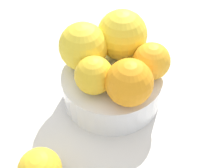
# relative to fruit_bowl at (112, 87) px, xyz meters

# --- Properties ---
(ground_plane) EXTENTS (1.10, 1.10, 0.02)m
(ground_plane) POSITION_rel_fruit_bowl_xyz_m (0.00, 0.00, -0.04)
(ground_plane) COLOR silver
(fruit_bowl) EXTENTS (0.17, 0.17, 0.06)m
(fruit_bowl) POSITION_rel_fruit_bowl_xyz_m (0.00, 0.00, 0.00)
(fruit_bowl) COLOR white
(fruit_bowl) RESTS_ON ground_plane
(orange_in_bowl_0) EXTENTS (0.08, 0.08, 0.08)m
(orange_in_bowl_0) POSITION_rel_fruit_bowl_xyz_m (0.05, -0.01, 0.07)
(orange_in_bowl_0) COLOR yellow
(orange_in_bowl_0) RESTS_ON fruit_bowl
(orange_in_bowl_1) EXTENTS (0.06, 0.06, 0.06)m
(orange_in_bowl_1) POSITION_rel_fruit_bowl_xyz_m (-0.06, -0.02, 0.06)
(orange_in_bowl_1) COLOR #F9A823
(orange_in_bowl_1) RESTS_ON fruit_bowl
(orange_in_bowl_2) EXTENTS (0.09, 0.09, 0.09)m
(orange_in_bowl_2) POSITION_rel_fruit_bowl_xyz_m (-0.00, -0.06, 0.07)
(orange_in_bowl_2) COLOR yellow
(orange_in_bowl_2) RESTS_ON fruit_bowl
(orange_in_bowl_3) EXTENTS (0.06, 0.06, 0.06)m
(orange_in_bowl_3) POSITION_rel_fruit_bowl_xyz_m (0.02, 0.04, 0.06)
(orange_in_bowl_3) COLOR yellow
(orange_in_bowl_3) RESTS_ON fruit_bowl
(orange_in_bowl_4) EXTENTS (0.07, 0.07, 0.07)m
(orange_in_bowl_4) POSITION_rel_fruit_bowl_xyz_m (-0.04, 0.04, 0.07)
(orange_in_bowl_4) COLOR orange
(orange_in_bowl_4) RESTS_ON fruit_bowl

